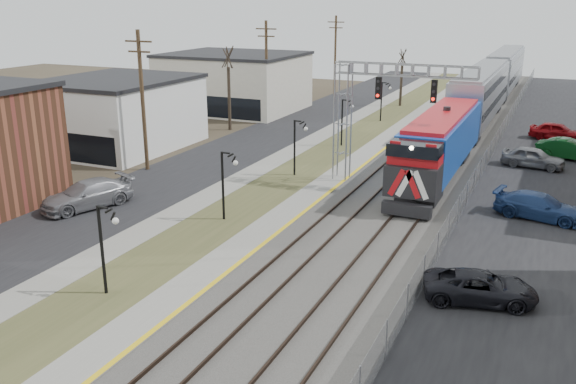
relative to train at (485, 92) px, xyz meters
The scene contains 21 objects.
street_west 26.35m from the train, 130.47° to the right, with size 7.00×120.00×0.04m, color black.
sidewalk 23.69m from the train, 122.10° to the right, with size 2.00×120.00×0.08m, color gray.
grass_median 22.26m from the train, 115.49° to the right, with size 4.00×120.00×0.06m, color #434726.
platform 21.14m from the train, 108.07° to the right, with size 2.00×120.00×0.24m, color gray.
ballast_bed 20.18m from the train, 94.30° to the right, with size 8.00×120.00×0.20m, color #595651.
platform_edge 20.87m from the train, 105.75° to the right, with size 0.24×120.00×0.01m, color gold.
track_near 20.40m from the train, 99.96° to the right, with size 1.58×120.00×0.15m.
track_far 20.10m from the train, 90.00° to the right, with size 1.58×120.00×0.15m.
train is the anchor object (origin of this frame).
signal_gantry 27.41m from the train, 99.03° to the right, with size 9.00×1.07×8.15m.
lampposts 37.86m from the train, 104.54° to the right, with size 0.14×62.14×4.00m.
utility_poles 36.06m from the train, 123.76° to the right, with size 0.28×80.28×10.00m.
fence 20.22m from the train, 82.28° to the right, with size 0.04×120.00×1.60m, color gray.
buildings_west 40.57m from the train, 130.78° to the right, with size 14.00×67.00×7.00m.
bare_trees 24.21m from the train, 138.60° to the right, with size 12.30×42.30×5.95m.
car_lot_c 41.51m from the train, 82.96° to the right, with size 2.11×4.58×1.27m, color black.
car_lot_d 30.28m from the train, 76.94° to the right, with size 2.04×5.02×1.46m, color navy.
car_lot_e 18.79m from the train, 71.87° to the right, with size 1.80×4.46×1.52m, color slate.
car_lot_f 16.40m from the train, 59.82° to the right, with size 1.67×4.78×1.58m, color #0D4117.
car_street_b 42.51m from the train, 115.09° to the right, with size 2.26×5.55×1.61m, color gray.
car_lot_g 10.30m from the train, 44.47° to the right, with size 1.85×4.61×1.57m, color maroon.
Camera 1 is at (12.67, -10.17, 12.01)m, focal length 38.00 mm.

